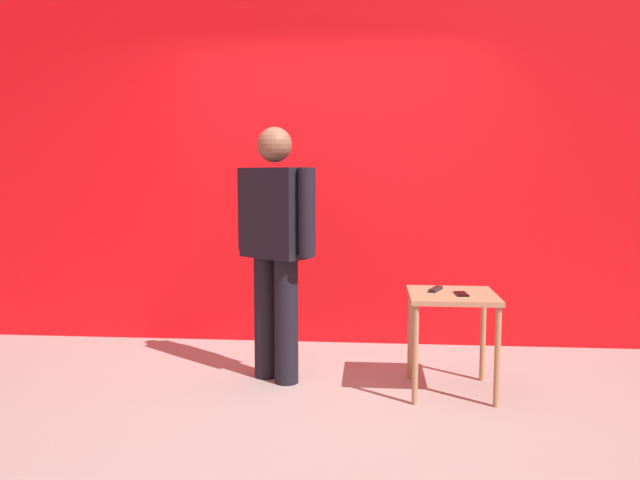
{
  "coord_description": "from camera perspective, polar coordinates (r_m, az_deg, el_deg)",
  "views": [
    {
      "loc": [
        0.4,
        -3.4,
        1.37
      ],
      "look_at": [
        0.06,
        0.55,
        0.95
      ],
      "focal_mm": 34.62,
      "sensor_mm": 36.0,
      "label": 1
    }
  ],
  "objects": [
    {
      "name": "standing_person",
      "position": [
        4.06,
        -4.14,
        -0.05
      ],
      "size": [
        0.6,
        0.47,
        1.68
      ],
      "color": "black",
      "rests_on": "ground_plane"
    },
    {
      "name": "back_wall_red",
      "position": [
        5.03,
        0.3,
        8.78
      ],
      "size": [
        6.35,
        0.12,
        3.22
      ],
      "primitive_type": "cube",
      "color": "red",
      "rests_on": "ground_plane"
    },
    {
      "name": "side_table",
      "position": [
        3.97,
        12.09,
        -6.23
      ],
      "size": [
        0.54,
        0.54,
        0.63
      ],
      "color": "tan",
      "rests_on": "ground_plane"
    },
    {
      "name": "ground_plane",
      "position": [
        3.69,
        -1.76,
        -15.74
      ],
      "size": [
        12.0,
        12.0,
        0.0
      ],
      "primitive_type": "plane",
      "color": "#9E9991"
    },
    {
      "name": "cell_phone",
      "position": [
        3.91,
        12.92,
        -4.88
      ],
      "size": [
        0.08,
        0.15,
        0.01
      ],
      "primitive_type": "cube",
      "rotation": [
        0.0,
        0.0,
        0.07
      ],
      "color": "black",
      "rests_on": "side_table"
    },
    {
      "name": "tv_remote",
      "position": [
        4.01,
        10.64,
        -4.49
      ],
      "size": [
        0.11,
        0.17,
        0.02
      ],
      "primitive_type": "cube",
      "rotation": [
        0.0,
        0.0,
        -0.4
      ],
      "color": "black",
      "rests_on": "side_table"
    }
  ]
}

